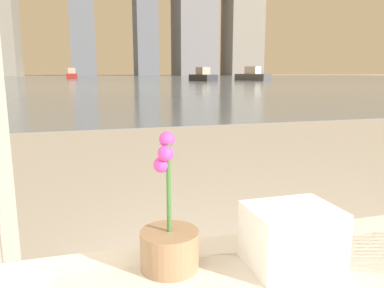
# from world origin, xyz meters

# --- Properties ---
(potted_orchid) EXTENTS (0.15, 0.15, 0.36)m
(potted_orchid) POSITION_xyz_m (-0.43, 0.88, 0.61)
(potted_orchid) COLOR #8C6B4C
(potted_orchid) RESTS_ON bathtub
(towel_stack) EXTENTS (0.23, 0.18, 0.16)m
(towel_stack) POSITION_xyz_m (-0.12, 0.81, 0.62)
(towel_stack) COLOR white
(towel_stack) RESTS_ON bathtub
(harbor_water) EXTENTS (180.00, 110.00, 0.01)m
(harbor_water) POSITION_xyz_m (0.00, 62.00, 0.01)
(harbor_water) COLOR slate
(harbor_water) RESTS_ON ground_plane
(harbor_boat_2) EXTENTS (2.46, 4.57, 1.63)m
(harbor_boat_2) POSITION_xyz_m (13.14, 43.42, 0.58)
(harbor_boat_2) COLOR #2D2D33
(harbor_boat_2) RESTS_ON harbor_water
(harbor_boat_4) EXTENTS (1.62, 4.65, 1.74)m
(harbor_boat_4) POSITION_xyz_m (-2.45, 65.32, 0.62)
(harbor_boat_4) COLOR maroon
(harbor_boat_4) RESTS_ON harbor_water
(harbor_boat_5) EXTENTS (3.53, 4.89, 1.75)m
(harbor_boat_5) POSITION_xyz_m (20.18, 44.60, 0.63)
(harbor_boat_5) COLOR #4C4C51
(harbor_boat_5) RESTS_ON harbor_water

